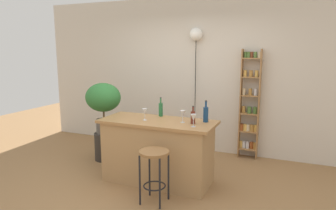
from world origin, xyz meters
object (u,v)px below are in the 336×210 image
at_px(plant_stool, 105,146).
at_px(bottle_soda_blue, 193,117).
at_px(wine_glass_center, 145,112).
at_px(wine_glass_right, 183,114).
at_px(potted_plant, 103,100).
at_px(spice_shelf, 249,107).
at_px(bar_stool, 154,164).
at_px(bottle_wine_red, 206,114).
at_px(pendant_globe_light, 196,36).
at_px(wine_glass_left, 193,118).
at_px(bottle_vinegar, 161,109).

distance_m(plant_stool, bottle_soda_blue, 1.93).
height_order(wine_glass_center, wine_glass_right, same).
height_order(plant_stool, potted_plant, potted_plant).
bearing_deg(spice_shelf, bottle_soda_blue, -109.18).
xyz_separation_m(spice_shelf, wine_glass_center, (-1.20, -1.56, 0.11)).
bearing_deg(potted_plant, wine_glass_center, -26.04).
height_order(potted_plant, wine_glass_center, potted_plant).
relative_size(plant_stool, bottle_soda_blue, 1.95).
distance_m(bar_stool, bottle_wine_red, 0.99).
bearing_deg(wine_glass_right, pendant_globe_light, 101.70).
bearing_deg(potted_plant, spice_shelf, 25.19).
bearing_deg(bar_stool, bottle_wine_red, 60.39).
xyz_separation_m(spice_shelf, plant_stool, (-2.24, -1.05, -0.67)).
height_order(potted_plant, wine_glass_left, potted_plant).
height_order(potted_plant, bottle_vinegar, potted_plant).
height_order(bottle_vinegar, wine_glass_center, bottle_vinegar).
relative_size(spice_shelf, bottle_soda_blue, 7.82).
bearing_deg(wine_glass_right, plant_stool, 164.75).
xyz_separation_m(plant_stool, wine_glass_right, (1.57, -0.43, 0.78)).
distance_m(bottle_wine_red, wine_glass_left, 0.32).
bearing_deg(wine_glass_left, bottle_wine_red, 77.02).
distance_m(spice_shelf, plant_stool, 2.56).
bearing_deg(bottle_wine_red, bar_stool, -119.61).
xyz_separation_m(spice_shelf, wine_glass_right, (-0.67, -1.48, 0.11)).
xyz_separation_m(bar_stool, bottle_soda_blue, (0.29, 0.58, 0.49)).
xyz_separation_m(bar_stool, wine_glass_right, (0.14, 0.60, 0.51)).
bearing_deg(bottle_wine_red, wine_glass_right, -153.10).
distance_m(bottle_vinegar, pendant_globe_light, 1.69).
bearing_deg(wine_glass_right, potted_plant, 164.75).
bearing_deg(wine_glass_left, pendant_globe_light, 107.19).
distance_m(bottle_wine_red, pendant_globe_light, 1.86).
bearing_deg(bottle_vinegar, bottle_wine_red, -8.20).
height_order(spice_shelf, potted_plant, spice_shelf).
bearing_deg(bottle_wine_red, wine_glass_left, -102.98).
bearing_deg(wine_glass_right, wine_glass_center, -171.56).
xyz_separation_m(plant_stool, wine_glass_left, (1.77, -0.60, 0.78)).
bearing_deg(bottle_vinegar, potted_plant, 170.86).
distance_m(plant_stool, pendant_globe_light, 2.50).
xyz_separation_m(bottle_wine_red, bottle_vinegar, (-0.71, 0.10, -0.01)).
xyz_separation_m(bottle_wine_red, bottle_soda_blue, (-0.13, -0.16, -0.02)).
bearing_deg(pendant_globe_light, wine_glass_right, -78.30).
bearing_deg(bottle_wine_red, potted_plant, 171.22).
xyz_separation_m(spice_shelf, wine_glass_left, (-0.46, -1.65, 0.11)).
xyz_separation_m(bar_stool, spice_shelf, (0.81, 2.08, 0.41)).
height_order(bottle_wine_red, wine_glass_center, bottle_wine_red).
relative_size(bar_stool, spice_shelf, 0.35).
bearing_deg(bottle_vinegar, spice_shelf, 48.18).
bearing_deg(bottle_soda_blue, bottle_vinegar, 155.93).
bearing_deg(wine_glass_left, spice_shelf, 74.34).
xyz_separation_m(spice_shelf, potted_plant, (-2.24, -1.05, 0.13)).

